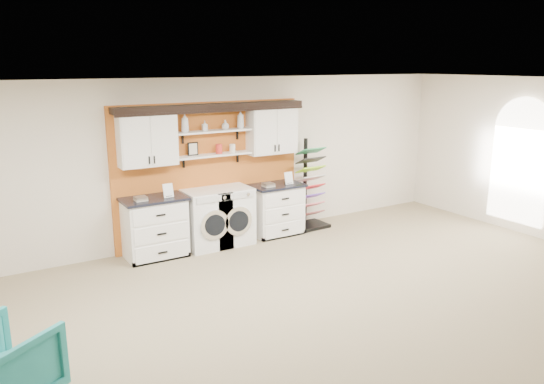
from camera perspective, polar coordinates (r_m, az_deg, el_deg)
floor at (r=6.36m, az=9.30°, el=-14.93°), size 10.00×10.00×0.00m
ceiling at (r=5.59m, az=10.42°, el=11.15°), size 10.00×10.00×0.00m
wall_back at (r=9.13m, az=-6.80°, el=3.36°), size 10.00×0.00×10.00m
accent_panel at (r=9.14m, az=-6.67°, el=2.09°), size 3.40×0.07×2.40m
upper_cabinet_left at (r=8.47m, az=-13.30°, el=5.56°), size 0.90×0.35×0.84m
upper_cabinet_right at (r=9.40m, az=-0.04°, el=6.71°), size 0.90×0.35×0.84m
shelf_lower at (r=8.93m, az=-6.29°, el=3.98°), size 1.32×0.28×0.03m
shelf_upper at (r=8.87m, az=-6.35°, el=6.53°), size 1.32×0.28×0.03m
crown_molding at (r=8.85m, az=-6.46°, el=9.09°), size 3.30×0.41×0.13m
window_arched at (r=10.48m, az=25.13°, el=3.39°), size 0.06×1.10×2.25m
picture_frame at (r=8.82m, az=-8.51°, el=4.61°), size 0.18×0.02×0.22m
canister_red at (r=8.96m, az=-5.72°, el=4.64°), size 0.11×0.11×0.16m
canister_cream at (r=9.07m, az=-4.29°, el=4.72°), size 0.10×0.10×0.14m
base_cabinet_left at (r=8.63m, az=-12.48°, el=-3.74°), size 1.00×0.66×0.98m
base_cabinet_right at (r=9.55m, az=0.44°, el=-1.86°), size 0.94×0.66×0.92m
washer at (r=8.93m, az=-7.10°, el=-2.90°), size 0.70×0.71×0.98m
dryer at (r=9.10m, az=-4.60°, el=-2.51°), size 0.70×0.71×0.98m
sample_rack at (r=9.97m, az=4.10°, el=-0.81°), size 0.63×0.53×1.67m
armchair at (r=5.56m, az=-27.05°, el=-16.41°), size 1.14×1.13×0.75m
soap_bottle_a at (r=8.66m, az=-9.35°, el=7.39°), size 0.15×0.14×0.31m
soap_bottle_b at (r=8.80m, az=-7.25°, el=7.09°), size 0.08×0.08×0.17m
soap_bottle_c at (r=8.96m, az=-5.05°, el=7.23°), size 0.16×0.16×0.16m
soap_bottle_d at (r=9.08m, az=-3.41°, el=7.84°), size 0.13×0.13×0.31m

